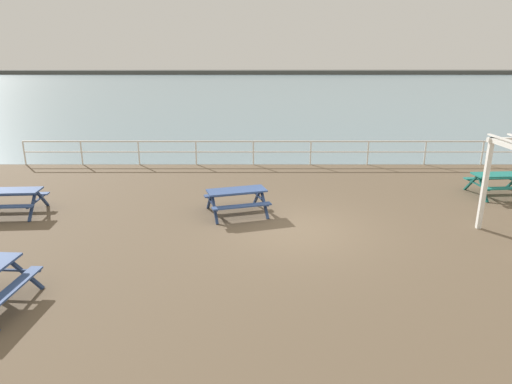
{
  "coord_description": "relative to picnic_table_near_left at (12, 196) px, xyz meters",
  "views": [
    {
      "loc": [
        -1.16,
        -11.86,
        4.82
      ],
      "look_at": [
        -1.21,
        1.02,
        0.8
      ],
      "focal_mm": 31.51,
      "sensor_mm": 36.0,
      "label": 1
    }
  ],
  "objects": [
    {
      "name": "picnic_table_mid_centre",
      "position": [
        16.07,
        1.9,
        0.0
      ],
      "size": [
        1.9,
        1.66,
        0.8
      ],
      "rotation": [
        0.0,
        0.0,
        0.07
      ],
      "color": "#1E7A70",
      "rests_on": "ground"
    },
    {
      "name": "distant_shoreline",
      "position": [
        8.74,
        94.45,
        -0.58
      ],
      "size": [
        142.0,
        6.0,
        1.8
      ],
      "primitive_type": "cube",
      "color": "#4C4C47",
      "rests_on": "ground"
    },
    {
      "name": "seaward_railing",
      "position": [
        8.74,
        6.45,
        0.18
      ],
      "size": [
        23.07,
        0.07,
        1.08
      ],
      "color": "white",
      "rests_on": "ground"
    },
    {
      "name": "picnic_table_near_right",
      "position": [
        6.98,
        0.03,
        0.0
      ],
      "size": [
        2.15,
        1.95,
        0.8
      ],
      "rotation": [
        0.0,
        0.0,
        0.29
      ],
      "color": "#334C84",
      "rests_on": "ground"
    },
    {
      "name": "ground_plane",
      "position": [
        8.74,
        -1.3,
        -0.68
      ],
      "size": [
        30.0,
        24.0,
        0.2
      ],
      "primitive_type": "cube",
      "color": "brown"
    },
    {
      "name": "picnic_table_near_left",
      "position": [
        0.0,
        0.0,
        0.0
      ],
      "size": [
        1.89,
        1.65,
        0.8
      ],
      "rotation": [
        0.0,
        0.0,
        0.07
      ],
      "color": "#334C84",
      "rests_on": "ground"
    },
    {
      "name": "sea_band",
      "position": [
        8.74,
        51.45,
        -0.58
      ],
      "size": [
        142.0,
        90.0,
        0.01
      ],
      "primitive_type": "cube",
      "color": "gray",
      "rests_on": "ground"
    }
  ]
}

